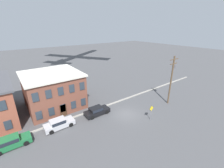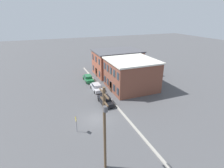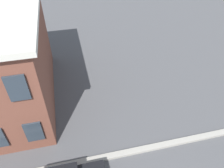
# 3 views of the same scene
# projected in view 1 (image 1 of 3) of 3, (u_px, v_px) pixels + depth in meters

# --- Properties ---
(ground_plane) EXTENTS (200.00, 200.00, 0.00)m
(ground_plane) POSITION_uv_depth(u_px,v_px,m) (127.00, 114.00, 26.18)
(ground_plane) COLOR #4C4C4F
(kerb_strip) EXTENTS (56.00, 0.36, 0.16)m
(kerb_strip) POSITION_uv_depth(u_px,v_px,m) (112.00, 104.00, 29.54)
(kerb_strip) COLOR #9E998E
(kerb_strip) RESTS_ON ground_plane
(apartment_midblock) EXTENTS (9.85, 9.99, 6.50)m
(apartment_midblock) POSITION_uv_depth(u_px,v_px,m) (53.00, 90.00, 28.07)
(apartment_midblock) COLOR brown
(apartment_midblock) RESTS_ON ground_plane
(car_green) EXTENTS (4.40, 1.92, 1.43)m
(car_green) POSITION_uv_depth(u_px,v_px,m) (11.00, 142.00, 18.90)
(car_green) COLOR #1E6638
(car_green) RESTS_ON ground_plane
(car_silver) EXTENTS (4.40, 1.92, 1.43)m
(car_silver) POSITION_uv_depth(u_px,v_px,m) (59.00, 123.00, 22.50)
(car_silver) COLOR #B7B7BC
(car_silver) RESTS_ON ground_plane
(car_black) EXTENTS (4.40, 1.92, 1.43)m
(car_black) POSITION_uv_depth(u_px,v_px,m) (97.00, 111.00, 25.84)
(car_black) COLOR black
(car_black) RESTS_ON ground_plane
(caution_sign) EXTENTS (0.98, 0.08, 2.59)m
(caution_sign) POSITION_uv_depth(u_px,v_px,m) (151.00, 110.00, 24.07)
(caution_sign) COLOR slate
(caution_sign) RESTS_ON ground_plane
(utility_pole) EXTENTS (2.40, 0.44, 9.44)m
(utility_pole) POSITION_uv_depth(u_px,v_px,m) (172.00, 78.00, 28.06)
(utility_pole) COLOR brown
(utility_pole) RESTS_ON ground_plane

